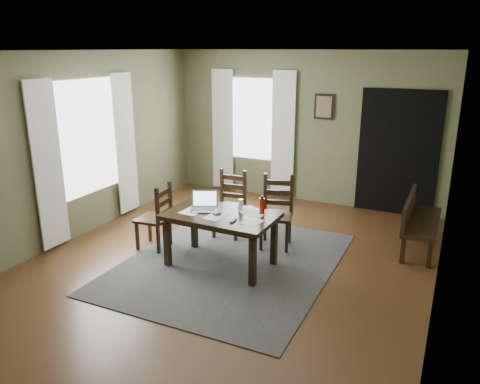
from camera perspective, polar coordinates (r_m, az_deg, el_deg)
The scene contains 26 objects.
ground at distance 6.28m, azimuth -1.19°, elevation -8.66°, with size 5.00×6.00×0.01m.
room_shell at distance 5.72m, azimuth -1.30°, elevation 7.86°, with size 5.02×6.02×2.71m.
rug at distance 6.27m, azimuth -1.19°, elevation -8.57°, with size 2.60×3.20×0.01m.
dining_table at distance 5.97m, azimuth -2.38°, elevation -3.47°, with size 1.42×0.87×0.70m.
chair_end at distance 6.63m, azimuth -10.18°, elevation -3.06°, with size 0.45×0.45×0.94m.
chair_back_left at distance 7.01m, azimuth -1.23°, elevation -1.54°, with size 0.47×0.47×0.97m.
chair_back_right at distance 6.64m, azimuth 4.49°, elevation -2.53°, with size 0.53×0.53×1.01m.
bench at distance 7.00m, azimuth 20.81°, elevation -2.97°, with size 0.43×1.35×0.76m.
laptop at distance 6.11m, azimuth -4.35°, elevation -1.54°, with size 0.43×0.39×0.24m.
computer_mouse at distance 5.89m, azimuth -2.79°, elevation -2.69°, with size 0.06×0.10×0.03m, color #3F3F42.
tv_remote at distance 5.69m, azimuth -0.85°, elevation -3.51°, with size 0.04×0.16×0.02m, color black.
drinking_glass at distance 6.05m, azimuth 0.10°, elevation -1.55°, with size 0.07×0.07×0.14m, color silver.
water_bottle at distance 5.91m, azimuth 2.70°, elevation -1.66°, with size 0.08×0.08×0.24m.
paper_a at distance 6.06m, azimuth -5.85°, elevation -2.32°, with size 0.24×0.31×0.00m, color white.
paper_b at distance 5.66m, azimuth 1.50°, elevation -3.68°, with size 0.21×0.27×0.00m, color white.
paper_c at distance 6.09m, azimuth 0.82°, elevation -2.13°, with size 0.22×0.29×0.00m, color white.
paper_d at distance 5.96m, azimuth 2.08°, elevation -2.61°, with size 0.21×0.27×0.00m, color white.
paper_e at distance 5.85m, azimuth -3.07°, elevation -3.00°, with size 0.21×0.27×0.00m, color white.
window_left at distance 7.36m, azimuth -18.11°, elevation 6.33°, with size 0.01×1.30×1.70m.
window_back at distance 8.86m, azimuth 1.57°, elevation 8.87°, with size 1.00×0.01×1.50m.
curtain_left_near at distance 6.83m, azimuth -22.39°, elevation 2.93°, with size 0.03×0.48×2.30m.
curtain_left_far at distance 7.99m, azimuth -13.80°, elevation 5.66°, with size 0.03×0.48×2.30m.
curtain_back_left at distance 9.13m, azimuth -2.11°, elevation 7.54°, with size 0.44×0.03×2.30m.
curtain_back_right at distance 8.64m, azimuth 5.26°, elevation 6.92°, with size 0.44×0.03×2.30m.
framed_picture at distance 8.37m, azimuth 10.20°, elevation 10.20°, with size 0.34×0.03×0.44m.
doorway_back at distance 8.24m, azimuth 18.70°, elevation 4.51°, with size 1.30×0.03×2.10m.
Camera 1 is at (2.53, -5.05, 2.73)m, focal length 35.00 mm.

